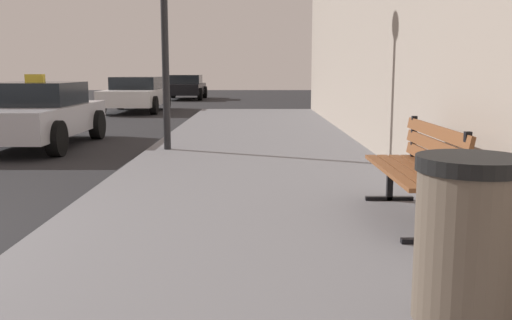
{
  "coord_description": "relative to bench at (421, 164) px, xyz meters",
  "views": [
    {
      "loc": [
        3.9,
        -4.14,
        1.5
      ],
      "look_at": [
        3.89,
        2.05,
        0.52
      ],
      "focal_mm": 39.72,
      "sensor_mm": 36.0,
      "label": 1
    }
  ],
  "objects": [
    {
      "name": "bench",
      "position": [
        0.0,
        0.0,
        0.0
      ],
      "size": [
        0.51,
        1.75,
        0.89
      ],
      "rotation": [
        0.0,
        0.0,
        -0.0
      ],
      "color": "brown",
      "rests_on": "sidewalk"
    },
    {
      "name": "car_white",
      "position": [
        -5.91,
        15.83,
        -0.02
      ],
      "size": [
        2.04,
        4.35,
        1.27
      ],
      "rotation": [
        0.0,
        0.0,
        3.14
      ],
      "color": "white",
      "rests_on": "ground_plane"
    },
    {
      "name": "car_black",
      "position": [
        -5.2,
        25.05,
        -0.02
      ],
      "size": [
        1.98,
        4.22,
        1.27
      ],
      "rotation": [
        0.0,
        0.0,
        3.14
      ],
      "color": "black",
      "rests_on": "ground_plane"
    },
    {
      "name": "car_silver",
      "position": [
        -5.89,
        6.14,
        -0.02
      ],
      "size": [
        2.0,
        4.03,
        1.43
      ],
      "rotation": [
        0.0,
        0.0,
        3.14
      ],
      "color": "#B7B7BF",
      "rests_on": "ground_plane"
    },
    {
      "name": "sidewalk",
      "position": [
        -1.39,
        -0.93,
        -0.59
      ],
      "size": [
        4.0,
        32.0,
        0.15
      ],
      "primitive_type": "cube",
      "color": "slate",
      "rests_on": "ground_plane"
    },
    {
      "name": "trash_bin",
      "position": [
        -0.35,
        -2.13,
        -0.06
      ],
      "size": [
        0.59,
        0.59,
        0.91
      ],
      "color": "brown",
      "rests_on": "sidewalk"
    }
  ]
}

